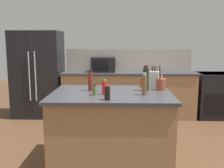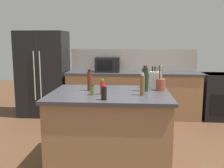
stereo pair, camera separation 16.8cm
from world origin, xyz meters
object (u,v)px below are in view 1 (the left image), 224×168
soy_sauce_bottle (107,93)px  vinegar_bottle (90,81)px  range_oven (215,95)px  hot_sauce_bottle (104,87)px  pepper_grinder (144,85)px  utensil_crock (161,84)px  microwave (103,64)px  spice_jar_oregano (95,90)px  knife_block (154,79)px  refrigerator (38,74)px  spice_jar_paprika (141,83)px  wine_bottle (146,79)px

soy_sauce_bottle → vinegar_bottle: bearing=114.5°
range_oven → hot_sauce_bottle: bearing=-133.1°
pepper_grinder → utensil_crock: bearing=52.5°
microwave → spice_jar_oregano: (0.03, -2.35, -0.10)m
soy_sauce_bottle → spice_jar_oregano: bearing=122.0°
knife_block → vinegar_bottle: 0.88m
refrigerator → spice_jar_paprika: 2.72m
knife_block → vinegar_bottle: bearing=-144.2°
soy_sauce_bottle → spice_jar_paprika: soy_sauce_bottle is taller
wine_bottle → pepper_grinder: wine_bottle is taller
range_oven → utensil_crock: bearing=-125.7°
hot_sauce_bottle → wine_bottle: 0.57m
wine_bottle → hot_sauce_bottle: bearing=-155.0°
pepper_grinder → wine_bottle: bearing=80.6°
hot_sauce_bottle → microwave: bearing=93.6°
refrigerator → hot_sauce_bottle: bearing=-57.3°
knife_block → hot_sauce_bottle: (-0.65, -0.49, -0.03)m
vinegar_bottle → hot_sauce_bottle: bearing=-50.6°
utensil_crock → vinegar_bottle: bearing=-175.6°
spice_jar_oregano → spice_jar_paprika: spice_jar_oregano is taller
soy_sauce_bottle → wine_bottle: (0.46, 0.53, 0.08)m
soy_sauce_bottle → wine_bottle: 0.71m
utensil_crock → soy_sauce_bottle: (-0.67, -0.59, -0.01)m
spice_jar_oregano → utensil_crock: bearing=22.2°
refrigerator → range_oven: (3.68, -0.05, -0.42)m
knife_block → hot_sauce_bottle: knife_block is taller
wine_bottle → spice_jar_oregano: bearing=-156.1°
utensil_crock → vinegar_bottle: utensil_crock is taller
utensil_crock → spice_jar_oregano: utensil_crock is taller
range_oven → wine_bottle: 2.72m
vinegar_bottle → pepper_grinder: (0.66, -0.25, -0.00)m
microwave → hot_sauce_bottle: microwave is taller
refrigerator → pepper_grinder: (1.99, -2.38, 0.18)m
spice_jar_oregano → hot_sauce_bottle: 0.12m
range_oven → hot_sauce_bottle: hot_sauce_bottle is taller
microwave → vinegar_bottle: bearing=-91.2°
utensil_crock → hot_sauce_bottle: size_ratio=1.76×
knife_block → spice_jar_paprika: bearing=-170.6°
refrigerator → hot_sauce_bottle: size_ratio=9.74×
refrigerator → spice_jar_oregano: size_ratio=14.50×
range_oven → soy_sauce_bottle: bearing=-129.1°
spice_jar_oregano → wine_bottle: size_ratio=0.37×
microwave → pepper_grinder: microwave is taller
microwave → refrigerator: bearing=177.9°
range_oven → spice_jar_oregano: spice_jar_oregano is taller
microwave → vinegar_bottle: (-0.04, -2.08, -0.02)m
soy_sauce_bottle → wine_bottle: size_ratio=0.50×
hot_sauce_bottle → wine_bottle: bearing=25.0°
vinegar_bottle → utensil_crock: bearing=4.4°
range_oven → hot_sauce_bottle: 3.21m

